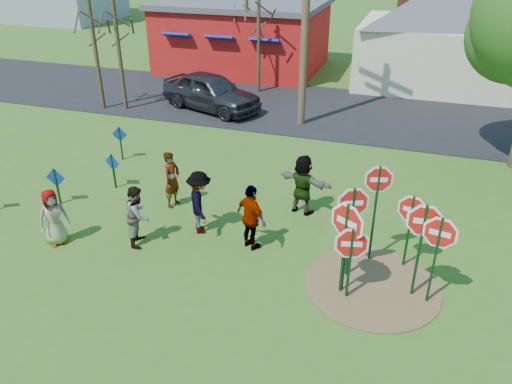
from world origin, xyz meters
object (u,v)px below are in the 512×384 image
stop_sign_b (377,190)px  suv (211,92)px  stop_sign_c (423,230)px  stop_sign_d (411,215)px  person_a (53,217)px  stop_sign_a (347,230)px  person_b (172,179)px

stop_sign_b → suv: stop_sign_b is taller
stop_sign_c → stop_sign_d: (-0.26, 1.10, -0.27)m
stop_sign_d → person_a: size_ratio=1.33×
stop_sign_b → person_a: stop_sign_b is taller
stop_sign_a → stop_sign_c: (1.59, 0.41, 0.05)m
stop_sign_c → person_a: size_ratio=1.59×
person_a → stop_sign_b: bearing=-43.4°
stop_sign_c → person_b: size_ratio=1.44×
stop_sign_a → suv: (-8.05, 11.32, -0.82)m
person_a → suv: bearing=35.6°
stop_sign_a → person_b: bearing=-174.8°
person_b → suv: person_b is taller
stop_sign_a → stop_sign_b: stop_sign_b is taller
stop_sign_a → suv: stop_sign_a is taller
suv → stop_sign_c: bearing=-118.9°
stop_sign_d → person_b: stop_sign_d is taller
person_a → stop_sign_d: bearing=-44.6°
stop_sign_a → stop_sign_b: bearing=102.1°
person_b → suv: (-2.46, 8.82, 0.01)m
suv → person_a: bearing=-158.4°
stop_sign_a → stop_sign_b: 1.62m
person_a → suv: (-0.41, 11.68, 0.09)m
stop_sign_a → stop_sign_c: bearing=43.6°
stop_sign_b → suv: 13.03m
stop_sign_a → person_b: stop_sign_a is taller
suv → person_b: bearing=-144.8°
stop_sign_c → stop_sign_a: bearing=-169.5°
stop_sign_a → stop_sign_d: 2.02m
stop_sign_c → stop_sign_b: bearing=131.3°
stop_sign_c → person_a: 9.30m
stop_sign_b → person_a: (-8.10, -1.88, -1.22)m
stop_sign_b → stop_sign_d: 1.01m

